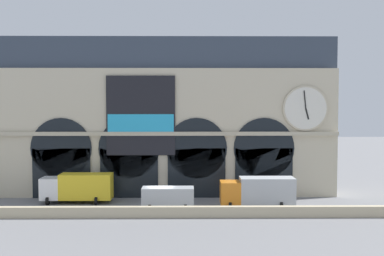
% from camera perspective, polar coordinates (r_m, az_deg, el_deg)
% --- Properties ---
extents(ground_plane, '(200.00, 200.00, 0.00)m').
position_cam_1_polar(ground_plane, '(50.62, -3.69, -9.24)').
color(ground_plane, slate).
extents(quay_parapet_wall, '(90.00, 0.70, 1.05)m').
position_cam_1_polar(quay_parapet_wall, '(46.10, -3.99, -9.80)').
color(quay_parapet_wall, '#BCAD8C').
rests_on(quay_parapet_wall, ground).
extents(station_building, '(39.42, 4.99, 18.17)m').
position_cam_1_polar(station_building, '(56.76, -3.30, 1.06)').
color(station_building, beige).
rests_on(station_building, ground).
extents(box_truck_midwest, '(7.50, 2.91, 3.12)m').
position_cam_1_polar(box_truck_midwest, '(53.75, -13.22, -6.74)').
color(box_truck_midwest, white).
rests_on(box_truck_midwest, ground).
extents(van_center, '(5.20, 2.48, 2.20)m').
position_cam_1_polar(van_center, '(49.47, -2.84, -8.05)').
color(van_center, '#ADB2B7').
rests_on(van_center, ground).
extents(box_truck_mideast, '(7.50, 2.91, 3.12)m').
position_cam_1_polar(box_truck_mideast, '(50.30, 7.77, -7.36)').
color(box_truck_mideast, orange).
rests_on(box_truck_mideast, ground).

